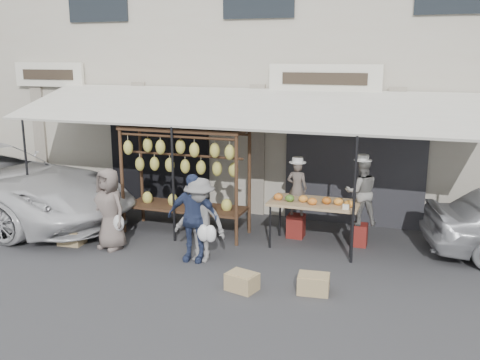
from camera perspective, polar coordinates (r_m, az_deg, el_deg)
The scene contains 15 objects.
ground_plane at distance 9.51m, azimuth -4.53°, elevation -9.37°, with size 90.00×90.00×0.00m, color #2D2D30.
shophouse at distance 14.95m, azimuth 5.44°, elevation 13.21°, with size 24.00×6.15×7.30m.
awning at distance 10.95m, azimuth 0.06°, elevation 7.62°, with size 10.00×2.35×2.92m.
banana_rack at distance 10.90m, azimuth -5.98°, elevation 2.16°, with size 2.60×0.90×2.24m.
produce_table at distance 10.31m, azimuth 7.91°, elevation -2.48°, with size 1.70×0.90×1.04m.
vendor_left at distance 10.78m, azimuth 6.09°, elevation -0.88°, with size 0.41×0.27×1.12m, color #5C524C.
vendor_right at distance 10.49m, azimuth 12.81°, elevation -1.24°, with size 0.63×0.49×1.30m, color gray.
customer_left at distance 10.46m, azimuth -13.76°, elevation -3.03°, with size 0.77×0.50×1.57m, color #695C56.
customer_mid at distance 9.63m, azimuth -5.06°, elevation -4.00°, with size 0.94×0.39×1.60m, color navy.
customer_right at distance 9.59m, azimuth -4.29°, elevation -4.26°, with size 0.99×0.57×1.54m, color slate.
stool_left at distance 11.00m, azimuth 5.99°, elevation -4.89°, with size 0.33×0.33×0.47m, color maroon.
stool_right at distance 10.74m, azimuth 12.58°, elevation -5.71°, with size 0.31×0.31×0.43m, color maroon.
crate_near_a at distance 8.62m, azimuth 0.22°, elevation -10.79°, with size 0.46×0.35×0.28m, color tan.
crate_near_b at distance 8.61m, azimuth 7.84°, elevation -10.91°, with size 0.48×0.37×0.29m, color tan.
crate_far at distance 11.08m, azimuth -17.49°, elevation -5.85°, with size 0.47×0.35×0.28m, color tan.
Camera 1 is at (3.55, -8.02, 3.66)m, focal length 40.00 mm.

